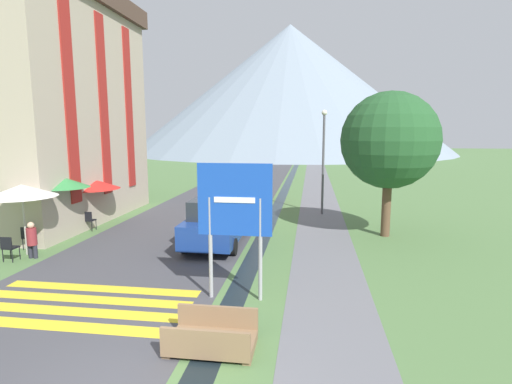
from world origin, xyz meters
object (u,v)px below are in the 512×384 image
object	(u,v)px
cafe_chair_far_right	(89,219)
tree_by_path	(390,141)
parked_car_near	(218,220)
cafe_chair_nearest	(9,246)
cafe_umbrella_front_white	(22,191)
cafe_chair_near_right	(28,236)
cafe_umbrella_middle_green	(64,183)
streetlamp	(323,153)
person_seated_near	(32,238)
parked_car_far	(250,187)
hotel_building	(43,97)
road_sign	(235,211)
cafe_umbrella_rear_red	(92,184)
footbridge	(212,338)
person_standing_terrace	(42,218)

from	to	relation	value
cafe_chair_far_right	tree_by_path	xyz separation A→B (m)	(12.45, 0.89, 3.36)
parked_car_near	tree_by_path	distance (m)	7.45
cafe_chair_nearest	cafe_umbrella_front_white	xyz separation A→B (m)	(0.04, 0.75, 1.73)
cafe_chair_near_right	cafe_umbrella_middle_green	bearing A→B (deg)	75.91
cafe_chair_nearest	streetlamp	xyz separation A→B (m)	(10.36, 9.13, 2.62)
person_seated_near	tree_by_path	xyz separation A→B (m)	(12.29, 4.64, 3.19)
cafe_umbrella_middle_green	streetlamp	xyz separation A→B (m)	(10.22, 6.18, 0.88)
parked_car_far	cafe_umbrella_middle_green	distance (m)	10.93
cafe_chair_far_right	hotel_building	bearing A→B (deg)	171.40
cafe_umbrella_front_white	cafe_umbrella_middle_green	distance (m)	2.20
road_sign	cafe_umbrella_rear_red	world-z (taller)	road_sign
hotel_building	parked_car_near	world-z (taller)	hotel_building
footbridge	parked_car_far	distance (m)	16.34
hotel_building	person_seated_near	size ratio (longest dim) A/B	8.62
parked_car_near	cafe_chair_near_right	world-z (taller)	parked_car_near
cafe_chair_far_right	cafe_umbrella_rear_red	bearing A→B (deg)	132.39
road_sign	person_seated_near	world-z (taller)	road_sign
hotel_building	cafe_chair_nearest	bearing A→B (deg)	-66.13
cafe_umbrella_front_white	parked_car_near	bearing A→B (deg)	19.87
hotel_building	person_seated_near	bearing A→B (deg)	-60.43
road_sign	cafe_chair_nearest	size ratio (longest dim) A/B	4.09
cafe_chair_far_right	cafe_umbrella_front_white	distance (m)	3.85
road_sign	parked_car_far	size ratio (longest dim) A/B	0.88
footbridge	cafe_chair_far_right	bearing A→B (deg)	131.77
cafe_chair_far_right	person_standing_terrace	xyz separation A→B (m)	(-0.70, -2.02, 0.45)
cafe_chair_nearest	cafe_umbrella_front_white	size ratio (longest dim) A/B	0.35
streetlamp	tree_by_path	bearing A→B (deg)	-58.86
parked_car_far	cafe_umbrella_front_white	xyz separation A→B (m)	(-6.11, -11.22, 1.34)
footbridge	tree_by_path	xyz separation A→B (m)	(4.92, 9.33, 3.65)
parked_car_far	tree_by_path	world-z (taller)	tree_by_path
parked_car_far	tree_by_path	distance (m)	10.04
parked_car_near	parked_car_far	size ratio (longest dim) A/B	1.14
cafe_chair_near_right	cafe_umbrella_front_white	size ratio (longest dim) A/B	0.35
person_seated_near	cafe_chair_nearest	bearing A→B (deg)	-140.00
footbridge	cafe_umbrella_middle_green	size ratio (longest dim) A/B	0.69
cafe_umbrella_front_white	cafe_umbrella_middle_green	xyz separation A→B (m)	(0.10, 2.20, 0.00)
person_standing_terrace	parked_car_near	bearing A→B (deg)	7.31
footbridge	cafe_umbrella_front_white	bearing A→B (deg)	147.44
hotel_building	person_standing_terrace	bearing A→B (deg)	-59.15
hotel_building	cafe_umbrella_middle_green	xyz separation A→B (m)	(2.85, -3.16, -3.57)
parked_car_near	cafe_umbrella_front_white	bearing A→B (deg)	-160.13
parked_car_far	cafe_chair_nearest	world-z (taller)	parked_car_far
footbridge	person_seated_near	bearing A→B (deg)	147.54
cafe_chair_near_right	cafe_umbrella_middle_green	distance (m)	2.44
cafe_chair_far_right	cafe_chair_nearest	distance (m)	4.19
cafe_chair_nearest	tree_by_path	xyz separation A→B (m)	(12.81, 5.07, 3.36)
cafe_chair_near_right	person_standing_terrace	world-z (taller)	person_standing_terrace
road_sign	person_standing_terrace	size ratio (longest dim) A/B	2.09
cafe_chair_far_right	cafe_chair_nearest	size ratio (longest dim) A/B	1.00
road_sign	cafe_umbrella_front_white	distance (m)	8.29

